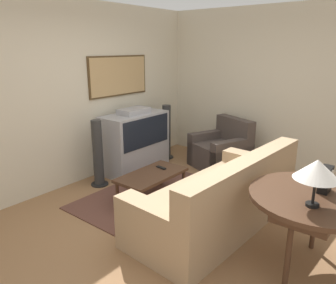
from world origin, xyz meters
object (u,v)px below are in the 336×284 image
object	(u,v)px
table_lamp	(317,170)
mantel_clock	(326,179)
speaker_tower_right	(167,133)
tv	(135,141)
armchair	(221,151)
couch	(220,201)
coffee_table	(152,176)
speaker_tower_left	(98,155)
console_table	(315,202)

from	to	relation	value
table_lamp	mantel_clock	distance (m)	0.41
table_lamp	speaker_tower_right	xyz separation A→B (m)	(1.95, 3.12, -0.61)
tv	armchair	bearing A→B (deg)	-46.36
couch	armchair	size ratio (longest dim) A/B	2.14
speaker_tower_right	couch	bearing A→B (deg)	-127.00
tv	couch	xyz separation A→B (m)	(-0.71, -2.05, -0.19)
coffee_table	speaker_tower_right	distance (m)	1.81
armchair	table_lamp	xyz separation A→B (m)	(-2.17, -2.06, 0.80)
table_lamp	armchair	bearing A→B (deg)	43.54
couch	speaker_tower_right	world-z (taller)	speaker_tower_right
speaker_tower_right	armchair	bearing A→B (deg)	-78.63
speaker_tower_left	tv	bearing A→B (deg)	1.69
armchair	couch	bearing A→B (deg)	-39.07
couch	mantel_clock	bearing A→B (deg)	89.70
couch	table_lamp	bearing A→B (deg)	71.82
speaker_tower_right	table_lamp	bearing A→B (deg)	-122.09
console_table	table_lamp	distance (m)	0.45
mantel_clock	speaker_tower_right	distance (m)	3.52
tv	console_table	distance (m)	3.24
couch	mantel_clock	xyz separation A→B (m)	(-0.07, -1.09, 0.58)
armchair	console_table	world-z (taller)	armchair
armchair	coffee_table	xyz separation A→B (m)	(-1.73, 0.09, 0.06)
couch	table_lamp	distance (m)	1.41
tv	armchair	distance (m)	1.51
coffee_table	console_table	world-z (taller)	console_table
tv	speaker_tower_right	world-z (taller)	tv
armchair	table_lamp	bearing A→B (deg)	-24.61
couch	coffee_table	size ratio (longest dim) A/B	2.31
coffee_table	console_table	bearing A→B (deg)	-95.48
tv	armchair	xyz separation A→B (m)	(1.03, -1.08, -0.21)
speaker_tower_left	speaker_tower_right	distance (m)	1.64
couch	armchair	world-z (taller)	couch
tv	speaker_tower_left	size ratio (longest dim) A/B	1.15
console_table	speaker_tower_left	xyz separation A→B (m)	(0.09, 3.08, -0.22)
tv	speaker_tower_left	bearing A→B (deg)	-178.31
coffee_table	speaker_tower_left	world-z (taller)	speaker_tower_left
armchair	mantel_clock	distance (m)	2.80
couch	coffee_table	bearing A→B (deg)	-86.89
armchair	mantel_clock	size ratio (longest dim) A/B	4.51
speaker_tower_left	table_lamp	bearing A→B (deg)	-95.82
couch	table_lamp	world-z (taller)	table_lamp
mantel_clock	speaker_tower_left	xyz separation A→B (m)	(-0.04, 3.12, -0.41)
couch	speaker_tower_right	bearing A→B (deg)	-123.73
couch	speaker_tower_left	size ratio (longest dim) A/B	2.27
tv	console_table	size ratio (longest dim) A/B	1.02
couch	coffee_table	xyz separation A→B (m)	(0.00, 1.06, 0.04)
table_lamp	mantel_clock	bearing A→B (deg)	-0.18
console_table	speaker_tower_right	world-z (taller)	speaker_tower_right
tv	console_table	xyz separation A→B (m)	(-0.91, -3.11, 0.20)
tv	table_lamp	size ratio (longest dim) A/B	2.87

